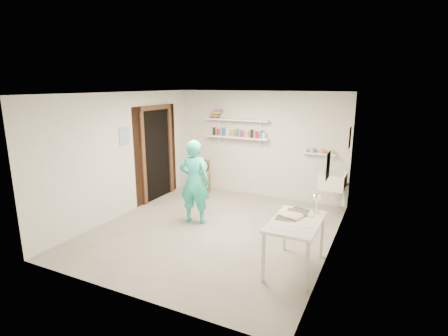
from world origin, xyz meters
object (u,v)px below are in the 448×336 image
at_px(wooden_chair, 201,177).
at_px(work_table, 295,245).
at_px(man, 194,182).
at_px(wall_clock, 202,166).
at_px(desk_lamp, 317,198).
at_px(belfast_sink, 333,180).

relative_size(wooden_chair, work_table, 0.77).
bearing_deg(work_table, man, 157.83).
distance_m(wall_clock, work_table, 2.45).
bearing_deg(wooden_chair, wall_clock, -75.04).
xyz_separation_m(man, desk_lamp, (2.31, -0.43, 0.16)).
bearing_deg(work_table, wall_clock, 152.58).
bearing_deg(desk_lamp, work_table, -112.42).
bearing_deg(wall_clock, wooden_chair, 110.26).
bearing_deg(belfast_sink, man, -145.34).
height_order(belfast_sink, work_table, belfast_sink).
height_order(belfast_sink, man, man).
relative_size(belfast_sink, wall_clock, 2.12).
relative_size(wooden_chair, desk_lamp, 6.19).
distance_m(belfast_sink, wall_clock, 2.59).
distance_m(belfast_sink, man, 2.72).
distance_m(man, work_table, 2.34).
relative_size(man, wooden_chair, 1.88).
relative_size(belfast_sink, man, 0.38).
distance_m(wooden_chair, work_table, 3.74).
distance_m(wall_clock, desk_lamp, 2.36).
bearing_deg(work_table, belfast_sink, 87.39).
xyz_separation_m(wooden_chair, work_table, (2.87, -2.41, -0.06)).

